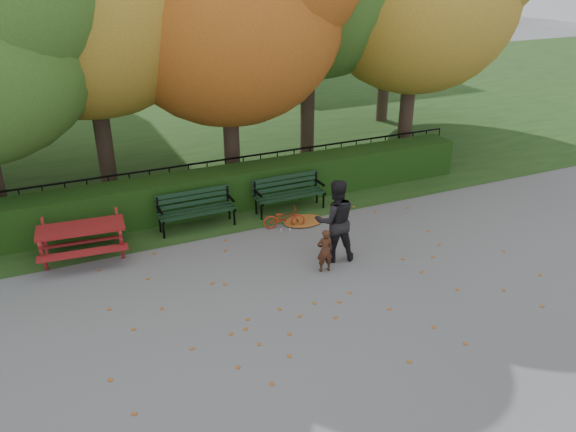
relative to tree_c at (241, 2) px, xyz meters
name	(u,v)px	position (x,y,z in m)	size (l,w,h in m)	color
ground	(317,291)	(-0.83, -5.96, -4.82)	(90.00, 90.00, 0.00)	slate
grass_strip	(156,118)	(-0.83, 8.04, -4.82)	(90.00, 90.00, 0.00)	#1A3614
hedge	(236,187)	(-0.83, -1.46, -4.32)	(13.00, 0.90, 1.00)	black
iron_fence	(226,176)	(-0.83, -0.66, -4.29)	(14.00, 0.04, 1.02)	black
tree_c	(241,2)	(0.00, 0.00, 0.00)	(6.30, 6.00, 8.00)	#32211B
bench_left	(196,207)	(-2.13, -2.26, -4.30)	(1.80, 0.57, 0.88)	black
bench_right	(289,191)	(0.27, -2.26, -4.30)	(1.80, 0.57, 0.88)	black
picnic_table	(82,234)	(-4.73, -2.76, -4.24)	(1.88, 1.57, 0.86)	maroon
leaf_pile	(304,221)	(0.29, -3.09, -4.79)	(1.03, 0.71, 0.07)	brown
leaf_scatter	(310,283)	(-0.83, -5.66, -4.82)	(9.00, 5.70, 0.01)	brown
child	(325,251)	(-0.34, -5.33, -4.36)	(0.34, 0.22, 0.93)	#3D1F13
adult	(335,220)	(0.09, -4.96, -3.93)	(0.87, 0.68, 1.79)	black
bicycle	(284,218)	(-0.26, -3.17, -4.57)	(0.34, 0.98, 0.51)	#B52310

